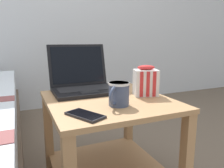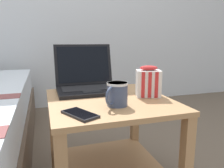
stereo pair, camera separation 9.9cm
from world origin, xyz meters
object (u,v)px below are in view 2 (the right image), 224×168
(laptop, at_px, (87,81))
(mug_front_left, at_px, (117,93))
(cell_phone, at_px, (80,114))
(snack_bag, at_px, (148,82))

(laptop, height_order, mug_front_left, laptop)
(cell_phone, bearing_deg, laptop, 74.56)
(laptop, distance_m, cell_phone, 0.42)
(mug_front_left, height_order, cell_phone, mug_front_left)
(laptop, height_order, cell_phone, laptop)
(snack_bag, bearing_deg, laptop, 139.09)
(snack_bag, bearing_deg, cell_phone, -154.34)
(laptop, xyz_separation_m, cell_phone, (-0.11, -0.40, -0.05))
(mug_front_left, bearing_deg, laptop, 100.01)
(laptop, bearing_deg, mug_front_left, -79.99)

